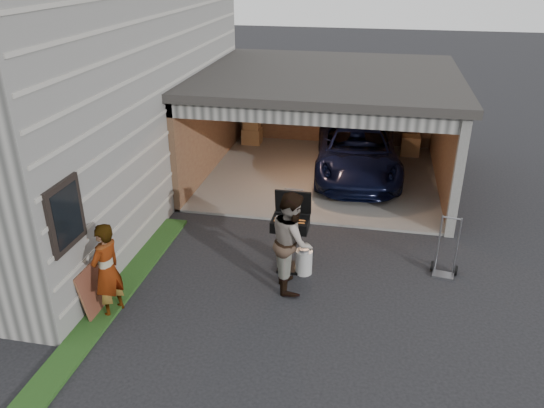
{
  "coord_description": "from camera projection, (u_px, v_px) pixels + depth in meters",
  "views": [
    {
      "loc": [
        2.1,
        -7.34,
        5.65
      ],
      "look_at": [
        0.22,
        2.0,
        1.15
      ],
      "focal_mm": 35.0,
      "sensor_mm": 36.0,
      "label": 1
    }
  ],
  "objects": [
    {
      "name": "hand_truck",
      "position": [
        445.0,
        264.0,
        10.23
      ],
      "size": [
        0.53,
        0.43,
        1.22
      ],
      "rotation": [
        0.0,
        0.0,
        -0.16
      ],
      "color": "slate",
      "rests_on": "ground"
    },
    {
      "name": "man",
      "position": [
        292.0,
        241.0,
        9.57
      ],
      "size": [
        0.96,
        1.1,
        1.91
      ],
      "primitive_type": "imported",
      "rotation": [
        0.0,
        0.0,
        1.86
      ],
      "color": "#4E2C1E",
      "rests_on": "ground"
    },
    {
      "name": "ground",
      "position": [
        237.0,
        310.0,
        9.29
      ],
      "size": [
        80.0,
        80.0,
        0.0
      ],
      "primitive_type": "plane",
      "color": "black",
      "rests_on": "ground"
    },
    {
      "name": "minivan",
      "position": [
        357.0,
        153.0,
        14.66
      ],
      "size": [
        2.59,
        4.97,
        1.34
      ],
      "primitive_type": "imported",
      "rotation": [
        0.0,
        0.0,
        0.08
      ],
      "color": "black",
      "rests_on": "ground"
    },
    {
      "name": "house",
      "position": [
        35.0,
        87.0,
        12.74
      ],
      "size": [
        7.0,
        11.0,
        5.5
      ],
      "primitive_type": "cube",
      "color": "#474744",
      "rests_on": "ground"
    },
    {
      "name": "groundcover_strip",
      "position": [
        91.0,
        328.0,
        8.8
      ],
      "size": [
        0.5,
        8.0,
        0.06
      ],
      "primitive_type": "cube",
      "color": "#193814",
      "rests_on": "ground"
    },
    {
      "name": "propane_tank",
      "position": [
        304.0,
        262.0,
        10.27
      ],
      "size": [
        0.4,
        0.4,
        0.49
      ],
      "primitive_type": "cylinder",
      "rotation": [
        0.0,
        0.0,
        0.25
      ],
      "color": "#BAB9B5",
      "rests_on": "ground"
    },
    {
      "name": "garage",
      "position": [
        327.0,
        108.0,
        14.38
      ],
      "size": [
        6.8,
        6.3,
        2.9
      ],
      "color": "#605E59",
      "rests_on": "ground"
    },
    {
      "name": "plywood_panel",
      "position": [
        94.0,
        289.0,
        9.1
      ],
      "size": [
        0.22,
        0.79,
        0.87
      ],
      "primitive_type": "cube",
      "rotation": [
        0.0,
        -0.21,
        0.0
      ],
      "color": "#52261C",
      "rests_on": "ground"
    },
    {
      "name": "woman",
      "position": [
        107.0,
        270.0,
        8.86
      ],
      "size": [
        0.54,
        0.71,
        1.72
      ],
      "primitive_type": "imported",
      "rotation": [
        0.0,
        0.0,
        -1.8
      ],
      "color": "silver",
      "rests_on": "ground"
    },
    {
      "name": "bbq_grill",
      "position": [
        290.0,
        226.0,
        10.15
      ],
      "size": [
        0.7,
        0.62,
        1.57
      ],
      "color": "black",
      "rests_on": "ground"
    }
  ]
}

